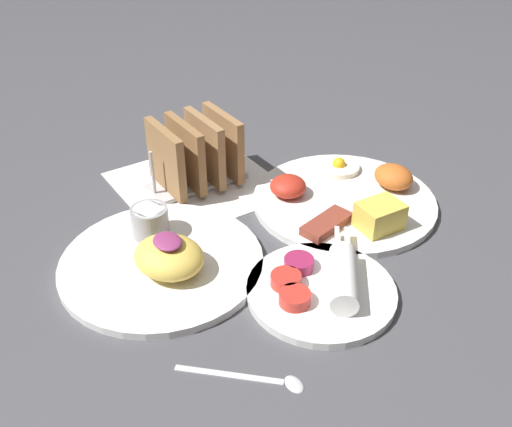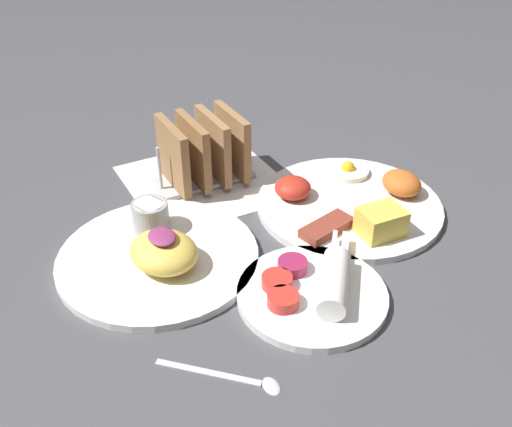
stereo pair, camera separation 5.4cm
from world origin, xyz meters
TOP-DOWN VIEW (x-y plane):
  - ground_plane at (0.00, 0.00)m, footprint 3.00×3.00m
  - napkin_flat at (-0.15, 0.00)m, footprint 0.22×0.22m
  - plate_breakfast at (0.02, 0.15)m, footprint 0.26×0.26m
  - plate_condiments at (0.15, 0.00)m, footprint 0.17×0.17m
  - plate_foreground at (0.00, -0.13)m, footprint 0.25×0.25m
  - toast_rack at (-0.15, 0.00)m, footprint 0.10×0.15m
  - teaspoon at (0.21, -0.13)m, footprint 0.10×0.10m

SIDE VIEW (x-z plane):
  - ground_plane at x=0.00m, z-range 0.00..0.00m
  - napkin_flat at x=-0.15m, z-range 0.00..0.00m
  - teaspoon at x=0.21m, z-range 0.00..0.01m
  - plate_condiments at x=0.15m, z-range -0.01..0.03m
  - plate_breakfast at x=0.02m, z-range -0.01..0.03m
  - plate_foreground at x=0.00m, z-range -0.01..0.04m
  - toast_rack at x=-0.15m, z-range 0.00..0.10m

